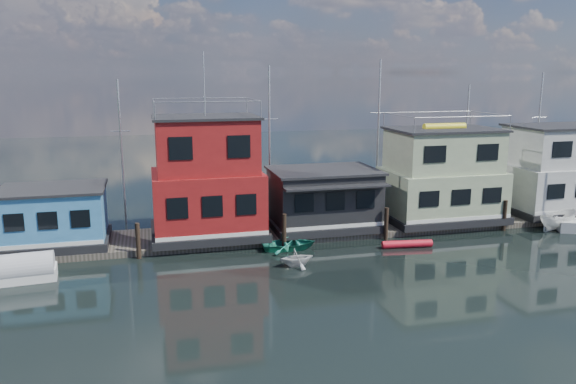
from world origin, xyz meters
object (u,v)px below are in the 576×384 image
object	(u,v)px
houseboat_red	(207,180)
tarp_runabout	(16,271)
dinghy_white	(296,257)
houseboat_white	(559,171)
dinghy_teal	(289,244)
houseboat_blue	(54,217)
houseboat_dark	(324,198)
houseboat_green	(442,177)
red_kayak	(407,244)
motorboat	(558,221)

from	to	relation	value
houseboat_red	tarp_runabout	bearing A→B (deg)	-154.73
dinghy_white	houseboat_white	bearing A→B (deg)	-79.01
dinghy_white	dinghy_teal	size ratio (longest dim) A/B	0.59
houseboat_blue	houseboat_dark	bearing A→B (deg)	-0.06
houseboat_white	tarp_runabout	distance (m)	38.27
houseboat_white	tarp_runabout	size ratio (longest dim) A/B	2.02
houseboat_red	houseboat_green	size ratio (longest dim) A/B	1.41
houseboat_green	houseboat_blue	bearing A→B (deg)	-180.00
red_kayak	dinghy_white	xyz separation A→B (m)	(-7.78, -1.70, 0.30)
houseboat_dark	tarp_runabout	world-z (taller)	houseboat_dark
houseboat_dark	tarp_runabout	size ratio (longest dim) A/B	1.78
houseboat_red	houseboat_dark	bearing A→B (deg)	-0.14
houseboat_blue	houseboat_red	xyz separation A→B (m)	(9.50, 0.00, 1.90)
red_kayak	motorboat	bearing A→B (deg)	12.06
houseboat_dark	houseboat_green	distance (m)	9.07
red_kayak	dinghy_teal	size ratio (longest dim) A/B	0.95
motorboat	tarp_runabout	distance (m)	35.22
houseboat_red	dinghy_teal	size ratio (longest dim) A/B	3.45
houseboat_red	dinghy_teal	distance (m)	6.86
houseboat_white	dinghy_teal	size ratio (longest dim) A/B	2.45
houseboat_blue	red_kayak	bearing A→B (deg)	-12.39
dinghy_teal	tarp_runabout	size ratio (longest dim) A/B	0.83
dinghy_teal	houseboat_green	bearing A→B (deg)	-74.18
houseboat_green	red_kayak	xyz separation A→B (m)	(-4.88, -4.75, -3.31)
houseboat_green	motorboat	xyz separation A→B (m)	(7.37, -3.57, -2.87)
red_kayak	dinghy_teal	distance (m)	7.54
dinghy_teal	tarp_runabout	distance (m)	15.64
red_kayak	houseboat_red	bearing A→B (deg)	165.14
houseboat_white	red_kayak	xyz separation A→B (m)	(-14.88, -4.75, -3.30)
houseboat_blue	dinghy_teal	xyz separation A→B (m)	(14.22, -3.28, -1.85)
dinghy_white	houseboat_red	bearing A→B (deg)	29.04
houseboat_red	dinghy_teal	world-z (taller)	houseboat_red
houseboat_red	houseboat_dark	size ratio (longest dim) A/B	1.60
houseboat_blue	tarp_runabout	distance (m)	5.51
houseboat_green	tarp_runabout	bearing A→B (deg)	-169.60
houseboat_red	red_kayak	world-z (taller)	houseboat_red
dinghy_teal	tarp_runabout	bearing A→B (deg)	97.56
houseboat_blue	dinghy_teal	distance (m)	14.71
houseboat_white	tarp_runabout	world-z (taller)	houseboat_white
red_kayak	tarp_runabout	distance (m)	22.93
houseboat_white	dinghy_teal	bearing A→B (deg)	-171.62
motorboat	red_kayak	xyz separation A→B (m)	(-12.26, -1.18, -0.44)
houseboat_red	motorboat	xyz separation A→B (m)	(24.37, -3.57, -3.42)
houseboat_red	houseboat_white	distance (m)	27.01
houseboat_red	tarp_runabout	size ratio (longest dim) A/B	2.86
houseboat_red	dinghy_teal	xyz separation A→B (m)	(4.72, -3.28, -3.75)
houseboat_green	dinghy_teal	bearing A→B (deg)	-165.04
houseboat_green	motorboat	world-z (taller)	houseboat_green
red_kayak	dinghy_teal	xyz separation A→B (m)	(-7.40, 1.47, 0.12)
houseboat_red	red_kayak	distance (m)	13.58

